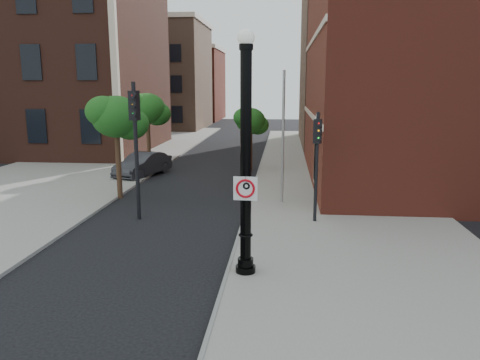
# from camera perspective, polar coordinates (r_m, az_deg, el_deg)

# --- Properties ---
(ground) EXTENTS (120.00, 120.00, 0.00)m
(ground) POSITION_cam_1_polar(r_m,az_deg,el_deg) (13.42, -10.42, -11.04)
(ground) COLOR black
(ground) RESTS_ON ground
(sidewalk_right) EXTENTS (8.00, 60.00, 0.12)m
(sidewalk_right) POSITION_cam_1_polar(r_m,az_deg,el_deg) (22.61, 11.57, -1.62)
(sidewalk_right) COLOR gray
(sidewalk_right) RESTS_ON ground
(sidewalk_left) EXTENTS (10.00, 50.00, 0.12)m
(sidewalk_left) POSITION_cam_1_polar(r_m,az_deg,el_deg) (32.80, -17.12, 2.15)
(sidewalk_left) COLOR gray
(sidewalk_left) RESTS_ON ground
(curb_edge) EXTENTS (0.10, 60.00, 0.14)m
(curb_edge) POSITION_cam_1_polar(r_m,az_deg,el_deg) (22.52, 1.53, -1.41)
(curb_edge) COLOR gray
(curb_edge) RESTS_ON ground
(victorian_building) EXTENTS (18.60, 14.60, 17.95)m
(victorian_building) POSITION_cam_1_polar(r_m,az_deg,el_deg) (41.00, -23.99, 15.64)
(victorian_building) COLOR #50291D
(victorian_building) RESTS_ON ground
(bg_building_tan_a) EXTENTS (12.00, 12.00, 12.00)m
(bg_building_tan_a) POSITION_cam_1_polar(r_m,az_deg,el_deg) (58.02, -10.35, 12.20)
(bg_building_tan_a) COLOR brown
(bg_building_tan_a) RESTS_ON ground
(bg_building_red) EXTENTS (12.00, 12.00, 10.00)m
(bg_building_red) POSITION_cam_1_polar(r_m,az_deg,el_deg) (71.60, -7.26, 11.33)
(bg_building_red) COLOR maroon
(bg_building_red) RESTS_ON ground
(bg_building_tan_b) EXTENTS (22.00, 14.00, 14.00)m
(bg_building_tan_b) POSITION_cam_1_polar(r_m,az_deg,el_deg) (43.76, 22.59, 13.13)
(bg_building_tan_b) COLOR brown
(bg_building_tan_b) RESTS_ON ground
(lamppost) EXTENTS (0.55, 0.55, 6.45)m
(lamppost) POSITION_cam_1_polar(r_m,az_deg,el_deg) (12.14, 0.71, 1.44)
(lamppost) COLOR black
(lamppost) RESTS_ON ground
(no_parking_sign) EXTENTS (0.63, 0.08, 0.63)m
(no_parking_sign) POSITION_cam_1_polar(r_m,az_deg,el_deg) (12.08, 0.67, -1.02)
(no_parking_sign) COLOR white
(no_parking_sign) RESTS_ON ground
(parked_car) EXTENTS (2.59, 4.31, 1.34)m
(parked_car) POSITION_cam_1_polar(r_m,az_deg,el_deg) (27.15, -11.76, 1.86)
(parked_car) COLOR #2E2E33
(parked_car) RESTS_ON ground
(traffic_signal_left) EXTENTS (0.38, 0.45, 5.23)m
(traffic_signal_left) POSITION_cam_1_polar(r_m,az_deg,el_deg) (17.98, -12.66, 6.19)
(traffic_signal_left) COLOR black
(traffic_signal_left) RESTS_ON ground
(traffic_signal_right) EXTENTS (0.33, 0.37, 4.16)m
(traffic_signal_right) POSITION_cam_1_polar(r_m,az_deg,el_deg) (17.19, 9.38, 3.67)
(traffic_signal_right) COLOR black
(traffic_signal_right) RESTS_ON ground
(utility_pole) EXTENTS (0.11, 0.11, 5.71)m
(utility_pole) POSITION_cam_1_polar(r_m,az_deg,el_deg) (19.89, 5.26, 4.97)
(utility_pole) COLOR #999999
(utility_pole) RESTS_ON ground
(street_tree_a) EXTENTS (2.58, 2.33, 4.65)m
(street_tree_a) POSITION_cam_1_polar(r_m,az_deg,el_deg) (21.67, -14.75, 7.32)
(street_tree_a) COLOR #372416
(street_tree_a) RESTS_ON ground
(street_tree_b) EXTENTS (2.57, 2.32, 4.63)m
(street_tree_b) POSITION_cam_1_polar(r_m,az_deg,el_deg) (29.29, -11.14, 8.44)
(street_tree_b) COLOR #372416
(street_tree_b) RESTS_ON ground
(street_tree_c) EXTENTS (2.10, 1.90, 3.78)m
(street_tree_c) POSITION_cam_1_polar(r_m,az_deg,el_deg) (28.09, 1.34, 7.14)
(street_tree_c) COLOR #372416
(street_tree_c) RESTS_ON ground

